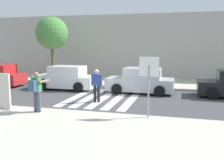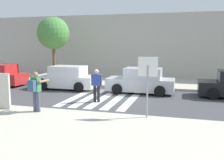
# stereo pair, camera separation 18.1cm
# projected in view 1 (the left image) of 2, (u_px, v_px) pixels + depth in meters

# --- Properties ---
(ground_plane) EXTENTS (120.00, 120.00, 0.00)m
(ground_plane) POSITION_uv_depth(u_px,v_px,m) (103.00, 99.00, 14.52)
(ground_plane) COLOR #424244
(sidewalk_near) EXTENTS (60.00, 6.00, 0.14)m
(sidewalk_near) POSITION_uv_depth(u_px,v_px,m) (46.00, 135.00, 8.59)
(sidewalk_near) COLOR beige
(sidewalk_near) RESTS_ON ground
(sidewalk_far) EXTENTS (60.00, 4.80, 0.14)m
(sidewalk_far) POSITION_uv_depth(u_px,v_px,m) (126.00, 82.00, 20.24)
(sidewalk_far) COLOR beige
(sidewalk_far) RESTS_ON ground
(building_facade_far) EXTENTS (56.00, 4.00, 5.48)m
(building_facade_far) POSITION_uv_depth(u_px,v_px,m) (136.00, 46.00, 24.07)
(building_facade_far) COLOR #ADA89E
(building_facade_far) RESTS_ON ground
(crosswalk_stripe_0) EXTENTS (0.44, 5.20, 0.01)m
(crosswalk_stripe_0) POSITION_uv_depth(u_px,v_px,m) (77.00, 96.00, 15.13)
(crosswalk_stripe_0) COLOR silver
(crosswalk_stripe_0) RESTS_ON ground
(crosswalk_stripe_1) EXTENTS (0.44, 5.20, 0.01)m
(crosswalk_stripe_1) POSITION_uv_depth(u_px,v_px,m) (90.00, 97.00, 14.92)
(crosswalk_stripe_1) COLOR silver
(crosswalk_stripe_1) RESTS_ON ground
(crosswalk_stripe_2) EXTENTS (0.44, 5.20, 0.01)m
(crosswalk_stripe_2) POSITION_uv_depth(u_px,v_px,m) (104.00, 98.00, 14.71)
(crosswalk_stripe_2) COLOR silver
(crosswalk_stripe_2) RESTS_ON ground
(crosswalk_stripe_3) EXTENTS (0.44, 5.20, 0.01)m
(crosswalk_stripe_3) POSITION_uv_depth(u_px,v_px,m) (117.00, 99.00, 14.50)
(crosswalk_stripe_3) COLOR silver
(crosswalk_stripe_3) RESTS_ON ground
(crosswalk_stripe_4) EXTENTS (0.44, 5.20, 0.01)m
(crosswalk_stripe_4) POSITION_uv_depth(u_px,v_px,m) (132.00, 100.00, 14.30)
(crosswalk_stripe_4) COLOR silver
(crosswalk_stripe_4) RESTS_ON ground
(stop_sign) EXTENTS (0.76, 0.08, 2.40)m
(stop_sign) POSITION_uv_depth(u_px,v_px,m) (149.00, 74.00, 10.20)
(stop_sign) COLOR gray
(stop_sign) RESTS_ON sidewalk_near
(photographer_with_backpack) EXTENTS (0.69, 0.91, 1.72)m
(photographer_with_backpack) POSITION_uv_depth(u_px,v_px,m) (36.00, 88.00, 11.07)
(photographer_with_backpack) COLOR #474C60
(photographer_with_backpack) RESTS_ON sidewalk_near
(pedestrian_crossing) EXTENTS (0.58, 0.26, 1.72)m
(pedestrian_crossing) POSITION_uv_depth(u_px,v_px,m) (97.00, 84.00, 13.55)
(pedestrian_crossing) COLOR #232328
(pedestrian_crossing) RESTS_ON ground
(parked_car_white) EXTENTS (4.10, 1.92, 1.55)m
(parked_car_white) POSITION_uv_depth(u_px,v_px,m) (66.00, 78.00, 17.47)
(parked_car_white) COLOR white
(parked_car_white) RESTS_ON ground
(parked_car_silver) EXTENTS (4.10, 1.92, 1.55)m
(parked_car_silver) POSITION_uv_depth(u_px,v_px,m) (141.00, 81.00, 16.16)
(parked_car_silver) COLOR #B7BABF
(parked_car_silver) RESTS_ON ground
(street_tree_west) EXTENTS (2.51, 2.51, 4.95)m
(street_tree_west) POSITION_uv_depth(u_px,v_px,m) (52.00, 33.00, 20.43)
(street_tree_west) COLOR brown
(street_tree_west) RESTS_ON sidewalk_far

